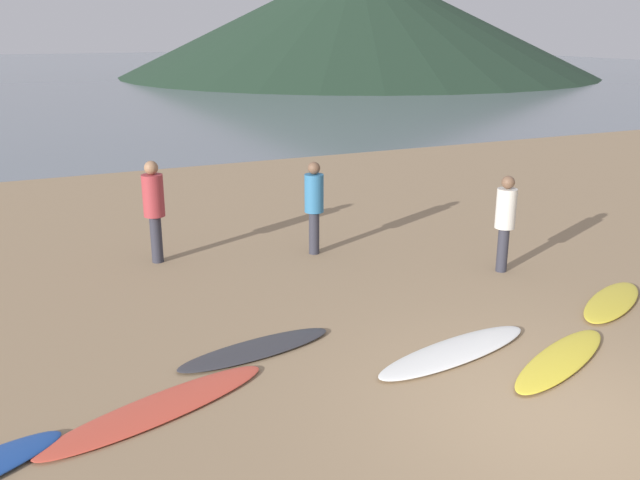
{
  "coord_description": "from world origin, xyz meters",
  "views": [
    {
      "loc": [
        -4.86,
        -4.58,
        3.87
      ],
      "look_at": [
        -0.47,
        4.98,
        0.6
      ],
      "focal_mm": 38.36,
      "sensor_mm": 36.0,
      "label": 1
    }
  ],
  "objects_px": {
    "surfboard_6": "(612,302)",
    "person_1": "(314,200)",
    "surfboard_2": "(158,408)",
    "person_0": "(154,203)",
    "surfboard_3": "(256,349)",
    "surfboard_4": "(455,351)",
    "surfboard_5": "(561,359)",
    "person_2": "(505,216)"
  },
  "relations": [
    {
      "from": "surfboard_4",
      "to": "surfboard_3",
      "type": "bearing_deg",
      "value": 142.41
    },
    {
      "from": "surfboard_6",
      "to": "person_1",
      "type": "height_order",
      "value": "person_1"
    },
    {
      "from": "surfboard_4",
      "to": "person_2",
      "type": "xyz_separation_m",
      "value": [
        2.49,
        2.2,
        0.91
      ]
    },
    {
      "from": "surfboard_6",
      "to": "person_0",
      "type": "xyz_separation_m",
      "value": [
        -5.64,
        4.69,
        1.0
      ]
    },
    {
      "from": "person_0",
      "to": "surfboard_4",
      "type": "bearing_deg",
      "value": -167.58
    },
    {
      "from": "surfboard_5",
      "to": "surfboard_6",
      "type": "relative_size",
      "value": 1.14
    },
    {
      "from": "surfboard_2",
      "to": "surfboard_4",
      "type": "height_order",
      "value": "surfboard_4"
    },
    {
      "from": "surfboard_6",
      "to": "person_1",
      "type": "relative_size",
      "value": 1.16
    },
    {
      "from": "surfboard_5",
      "to": "person_0",
      "type": "bearing_deg",
      "value": 98.34
    },
    {
      "from": "surfboard_4",
      "to": "person_0",
      "type": "xyz_separation_m",
      "value": [
        -2.6,
        5.06,
        1.0
      ]
    },
    {
      "from": "surfboard_6",
      "to": "surfboard_3",
      "type": "bearing_deg",
      "value": 143.92
    },
    {
      "from": "person_2",
      "to": "surfboard_4",
      "type": "bearing_deg",
      "value": 114.41
    },
    {
      "from": "person_0",
      "to": "person_2",
      "type": "distance_m",
      "value": 5.84
    },
    {
      "from": "surfboard_4",
      "to": "surfboard_2",
      "type": "bearing_deg",
      "value": 165.31
    },
    {
      "from": "surfboard_4",
      "to": "person_0",
      "type": "distance_m",
      "value": 5.77
    },
    {
      "from": "surfboard_3",
      "to": "surfboard_5",
      "type": "height_order",
      "value": "surfboard_5"
    },
    {
      "from": "surfboard_2",
      "to": "surfboard_5",
      "type": "height_order",
      "value": "surfboard_5"
    },
    {
      "from": "surfboard_2",
      "to": "surfboard_4",
      "type": "xyz_separation_m",
      "value": [
        3.61,
        -0.22,
        0.01
      ]
    },
    {
      "from": "surfboard_2",
      "to": "person_0",
      "type": "height_order",
      "value": "person_0"
    },
    {
      "from": "surfboard_6",
      "to": "person_1",
      "type": "bearing_deg",
      "value": 98.69
    },
    {
      "from": "surfboard_3",
      "to": "surfboard_5",
      "type": "distance_m",
      "value": 3.72
    },
    {
      "from": "surfboard_2",
      "to": "person_1",
      "type": "xyz_separation_m",
      "value": [
        3.67,
        4.13,
        0.95
      ]
    },
    {
      "from": "surfboard_3",
      "to": "person_1",
      "type": "xyz_separation_m",
      "value": [
        2.26,
        3.25,
        0.94
      ]
    },
    {
      "from": "surfboard_6",
      "to": "person_2",
      "type": "bearing_deg",
      "value": 78.4
    },
    {
      "from": "surfboard_2",
      "to": "surfboard_5",
      "type": "xyz_separation_m",
      "value": [
        4.66,
        -0.93,
        0.01
      ]
    },
    {
      "from": "person_0",
      "to": "person_2",
      "type": "bearing_deg",
      "value": -134.04
    },
    {
      "from": "person_1",
      "to": "surfboard_4",
      "type": "bearing_deg",
      "value": -162.95
    },
    {
      "from": "person_1",
      "to": "person_2",
      "type": "distance_m",
      "value": 3.26
    },
    {
      "from": "surfboard_3",
      "to": "person_2",
      "type": "relative_size",
      "value": 1.3
    },
    {
      "from": "surfboard_5",
      "to": "person_2",
      "type": "relative_size",
      "value": 1.36
    },
    {
      "from": "surfboard_5",
      "to": "person_2",
      "type": "bearing_deg",
      "value": 39.63
    },
    {
      "from": "surfboard_4",
      "to": "person_1",
      "type": "relative_size",
      "value": 1.47
    },
    {
      "from": "surfboard_3",
      "to": "surfboard_6",
      "type": "xyz_separation_m",
      "value": [
        5.25,
        -0.73,
        0.01
      ]
    },
    {
      "from": "surfboard_2",
      "to": "person_2",
      "type": "bearing_deg",
      "value": -0.94
    },
    {
      "from": "surfboard_5",
      "to": "surfboard_3",
      "type": "bearing_deg",
      "value": 126.98
    },
    {
      "from": "surfboard_6",
      "to": "surfboard_5",
      "type": "bearing_deg",
      "value": -179.69
    },
    {
      "from": "surfboard_2",
      "to": "person_2",
      "type": "distance_m",
      "value": 6.49
    },
    {
      "from": "surfboard_5",
      "to": "person_1",
      "type": "distance_m",
      "value": 5.25
    },
    {
      "from": "surfboard_2",
      "to": "surfboard_3",
      "type": "distance_m",
      "value": 1.65
    },
    {
      "from": "surfboard_4",
      "to": "person_0",
      "type": "height_order",
      "value": "person_0"
    },
    {
      "from": "surfboard_6",
      "to": "person_2",
      "type": "xyz_separation_m",
      "value": [
        -0.55,
        1.83,
        0.91
      ]
    },
    {
      "from": "surfboard_3",
      "to": "surfboard_4",
      "type": "xyz_separation_m",
      "value": [
        2.21,
        -1.1,
        0.01
      ]
    }
  ]
}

